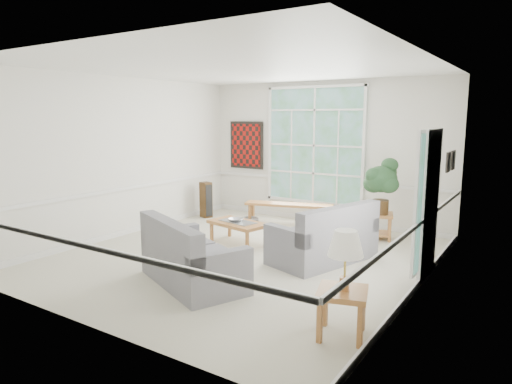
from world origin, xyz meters
TOP-DOWN VIEW (x-y plane):
  - floor at (0.00, 0.00)m, footprint 5.50×6.00m
  - ceiling at (0.00, 0.00)m, footprint 5.50×6.00m
  - wall_back at (0.00, 3.00)m, footprint 5.50×0.02m
  - wall_front at (0.00, -3.00)m, footprint 5.50×0.02m
  - wall_left at (-2.75, 0.00)m, footprint 0.02×6.00m
  - wall_right at (2.75, 0.00)m, footprint 0.02×6.00m
  - window_back at (-0.20, 2.96)m, footprint 2.30×0.08m
  - entry_door at (2.71, 0.60)m, footprint 0.08×0.90m
  - door_sidelight at (2.71, -0.03)m, footprint 0.08×0.26m
  - wall_art at (-1.95, 2.95)m, footprint 0.90×0.06m
  - wall_frame_near at (2.71, 1.75)m, footprint 0.04×0.26m
  - wall_frame_far at (2.71, 2.15)m, footprint 0.04×0.26m
  - loveseat_right at (1.15, 0.51)m, footprint 1.36×1.90m
  - loveseat_front at (0.10, -1.37)m, footprint 1.89×1.47m
  - coffee_table at (-0.53, 0.58)m, footprint 1.16×0.78m
  - pewter_bowl at (-0.57, 0.56)m, footprint 0.38×0.38m
  - window_bench at (-0.51, 2.43)m, footprint 1.88×0.89m
  - end_table at (1.49, 2.27)m, footprint 0.62×0.62m
  - houseplant at (1.52, 2.21)m, footprint 0.79×0.79m
  - side_table at (2.40, -1.72)m, footprint 0.62×0.62m
  - table_lamp at (2.42, -1.73)m, footprint 0.38×0.38m
  - pet_bed at (-1.25, 2.06)m, footprint 0.49×0.49m
  - floor_speaker at (-2.40, 1.98)m, footprint 0.30×0.27m
  - cat at (1.24, 1.12)m, footprint 0.33×0.24m

SIDE VIEW (x-z plane):
  - floor at x=0.00m, z-range -0.01..0.00m
  - pet_bed at x=-1.25m, z-range 0.00..0.11m
  - coffee_table at x=-0.53m, z-range 0.00..0.40m
  - window_bench at x=-0.51m, z-range 0.00..0.43m
  - end_table at x=1.49m, z-range 0.00..0.49m
  - side_table at x=2.40m, z-range 0.00..0.51m
  - floor_speaker at x=-2.40m, z-range 0.00..0.80m
  - pewter_bowl at x=-0.57m, z-range 0.40..0.48m
  - loveseat_front at x=0.10m, z-range 0.00..0.91m
  - loveseat_right at x=1.15m, z-range 0.00..0.93m
  - cat at x=1.24m, z-range 0.47..0.62m
  - table_lamp at x=2.42m, z-range 0.51..1.14m
  - houseplant at x=1.52m, z-range 0.49..1.54m
  - entry_door at x=2.71m, z-range 0.00..2.10m
  - door_sidelight at x=2.71m, z-range 0.20..2.10m
  - wall_back at x=0.00m, z-range 0.00..3.00m
  - wall_front at x=0.00m, z-range 0.00..3.00m
  - wall_left at x=-2.75m, z-range 0.00..3.00m
  - wall_right at x=2.75m, z-range 0.00..3.00m
  - wall_frame_near at x=2.71m, z-range 1.39..1.71m
  - wall_frame_far at x=2.71m, z-range 1.39..1.71m
  - wall_art at x=-1.95m, z-range 1.05..2.15m
  - window_back at x=-0.20m, z-range 0.45..2.85m
  - ceiling at x=0.00m, z-range 2.99..3.01m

